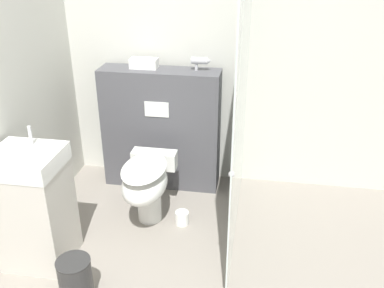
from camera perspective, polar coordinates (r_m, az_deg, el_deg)
name	(u,v)px	position (r m, az deg, el deg)	size (l,w,h in m)	color
wall_back	(210,55)	(4.00, 2.43, 11.74)	(8.00, 0.06, 2.50)	silver
partition_panel	(161,129)	(4.08, -4.11, 2.02)	(1.10, 0.30, 1.16)	#4C4C51
shower_glass	(241,115)	(3.20, 6.53, 3.81)	(0.04, 1.69, 2.06)	silver
toilet	(147,183)	(3.58, -6.05, -5.21)	(0.39, 0.68, 0.57)	white
sink_vanity	(34,208)	(3.33, -20.29, -7.96)	(0.47, 0.43, 1.05)	beige
hair_drier	(200,61)	(3.81, 1.13, 10.99)	(0.17, 0.06, 0.12)	#B7B7BC
folded_towel	(144,63)	(3.93, -6.42, 10.65)	(0.25, 0.13, 0.09)	white
spare_toilet_roll	(182,218)	(3.72, -1.34, -9.79)	(0.12, 0.12, 0.11)	white
waste_bin	(76,280)	(3.09, -15.25, -17.11)	(0.23, 0.23, 0.33)	#2D2D2D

